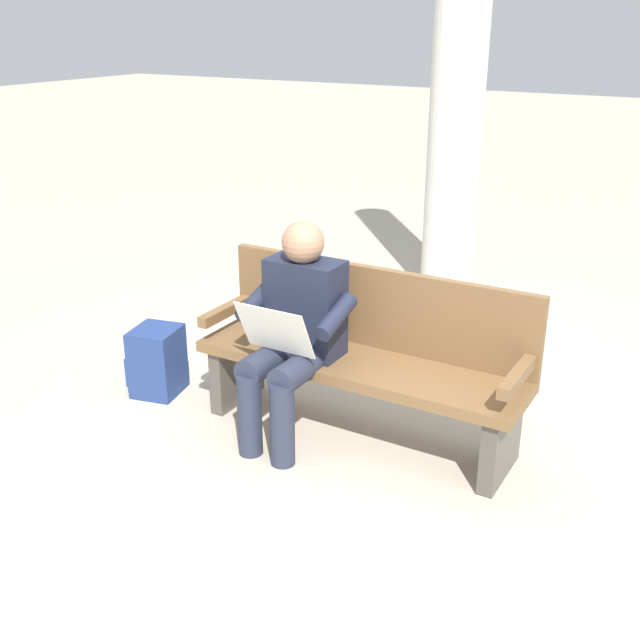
% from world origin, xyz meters
% --- Properties ---
extents(ground_plane, '(40.00, 40.00, 0.00)m').
position_xyz_m(ground_plane, '(0.00, 0.00, 0.00)').
color(ground_plane, '#B7AD99').
extents(bench_near, '(1.80, 0.48, 0.90)m').
position_xyz_m(bench_near, '(0.00, -0.07, 0.46)').
color(bench_near, brown).
rests_on(bench_near, ground).
extents(person_seated, '(0.57, 0.57, 1.18)m').
position_xyz_m(person_seated, '(0.29, 0.16, 0.63)').
color(person_seated, '#1E2338').
rests_on(person_seated, ground).
extents(backpack, '(0.35, 0.34, 0.41)m').
position_xyz_m(backpack, '(1.29, 0.15, 0.20)').
color(backpack, navy).
rests_on(backpack, ground).
extents(support_pillar, '(0.42, 0.42, 3.20)m').
position_xyz_m(support_pillar, '(0.48, -2.53, 1.60)').
color(support_pillar, silver).
rests_on(support_pillar, ground).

